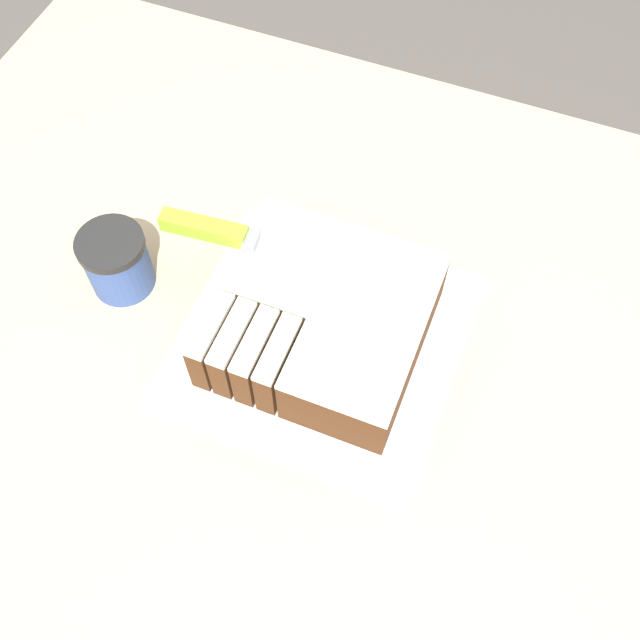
% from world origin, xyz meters
% --- Properties ---
extents(ground_plane, '(8.00, 8.00, 0.00)m').
position_xyz_m(ground_plane, '(0.00, 0.00, 0.00)').
color(ground_plane, '#4C4742').
extents(countertop, '(1.40, 1.10, 0.92)m').
position_xyz_m(countertop, '(0.00, 0.00, 0.46)').
color(countertop, tan).
rests_on(countertop, ground_plane).
extents(cake_board, '(0.33, 0.33, 0.01)m').
position_xyz_m(cake_board, '(-0.03, 0.05, 0.93)').
color(cake_board, silver).
rests_on(cake_board, countertop).
extents(cake, '(0.25, 0.24, 0.09)m').
position_xyz_m(cake, '(-0.03, 0.05, 0.97)').
color(cake, '#472814').
rests_on(cake, cake_board).
extents(knife, '(0.31, 0.06, 0.02)m').
position_xyz_m(knife, '(-0.16, 0.09, 1.02)').
color(knife, silver).
rests_on(knife, cake).
extents(coffee_cup, '(0.09, 0.09, 0.09)m').
position_xyz_m(coffee_cup, '(-0.30, 0.03, 0.97)').
color(coffee_cup, '#334C8C').
rests_on(coffee_cup, countertop).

